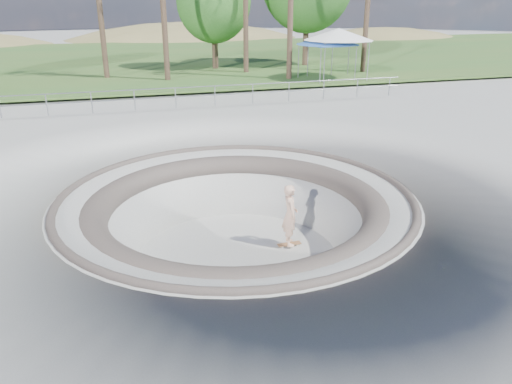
{
  "coord_description": "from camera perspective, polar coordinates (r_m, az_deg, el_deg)",
  "views": [
    {
      "loc": [
        -3.25,
        -12.91,
        5.33
      ],
      "look_at": [
        0.72,
        0.41,
        -0.1
      ],
      "focal_mm": 35.0,
      "sensor_mm": 36.0,
      "label": 1
    }
  ],
  "objects": [
    {
      "name": "distant_hills",
      "position": [
        71.51,
        -10.91,
        11.01
      ],
      "size": [
        103.2,
        45.0,
        28.6
      ],
      "color": "olive",
      "rests_on": "ground"
    },
    {
      "name": "skate_bowl",
      "position": [
        15.12,
        -2.2,
        -6.95
      ],
      "size": [
        14.0,
        14.0,
        4.1
      ],
      "color": "#AEADA8",
      "rests_on": "ground"
    },
    {
      "name": "ground",
      "position": [
        14.34,
        -2.3,
        -0.5
      ],
      "size": [
        180.0,
        180.0,
        0.0
      ],
      "primitive_type": "plane",
      "color": "#AEADA8",
      "rests_on": "ground"
    },
    {
      "name": "grass_strip",
      "position": [
        47.3,
        -12.99,
        14.61
      ],
      "size": [
        180.0,
        36.0,
        0.12
      ],
      "color": "#315E25",
      "rests_on": "ground"
    },
    {
      "name": "skateboard",
      "position": [
        15.67,
        3.82,
        -5.95
      ],
      "size": [
        0.75,
        0.22,
        0.08
      ],
      "color": "brown",
      "rests_on": "ground"
    },
    {
      "name": "safety_railing",
      "position": [
        25.55,
        -9.17,
        10.61
      ],
      "size": [
        25.0,
        0.06,
        1.03
      ],
      "color": "gray",
      "rests_on": "ground"
    },
    {
      "name": "canopy_blue",
      "position": [
        34.05,
        8.19,
        16.88
      ],
      "size": [
        5.64,
        5.64,
        2.89
      ],
      "color": "gray",
      "rests_on": "ground"
    },
    {
      "name": "bushy_tree_mid",
      "position": [
        39.14,
        -4.87,
        20.9
      ],
      "size": [
        5.49,
        4.99,
        7.93
      ],
      "color": "brown",
      "rests_on": "ground"
    },
    {
      "name": "canopy_white",
      "position": [
        34.35,
        9.42,
        17.34
      ],
      "size": [
        6.36,
        6.36,
        3.21
      ],
      "color": "gray",
      "rests_on": "ground"
    },
    {
      "name": "skater",
      "position": [
        15.24,
        3.91,
        -2.64
      ],
      "size": [
        0.55,
        0.76,
        1.94
      ],
      "primitive_type": "imported",
      "rotation": [
        0.0,
        0.0,
        1.45
      ],
      "color": "beige",
      "rests_on": "skateboard"
    }
  ]
}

